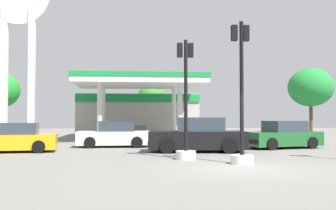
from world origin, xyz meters
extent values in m
plane|color=slate|center=(0.00, 0.00, 0.00)|extent=(90.00, 90.00, 0.00)
cube|color=#ADA89E|center=(-2.85, 21.85, 1.74)|extent=(9.66, 6.54, 3.48)
cube|color=#148C38|center=(-2.85, 18.53, 3.13)|extent=(9.66, 0.12, 0.60)
cube|color=white|center=(-2.85, 15.12, 4.00)|extent=(8.67, 6.32, 0.35)
cube|color=#148C38|center=(-2.85, 15.12, 4.32)|extent=(8.77, 6.42, 0.30)
cylinder|color=silver|center=(-5.45, 13.38, 1.91)|extent=(0.32, 0.32, 3.82)
cylinder|color=silver|center=(-0.24, 13.38, 1.91)|extent=(0.32, 0.32, 3.82)
cylinder|color=silver|center=(-5.45, 16.86, 1.91)|extent=(0.32, 0.32, 3.82)
cylinder|color=silver|center=(-0.24, 16.86, 1.91)|extent=(0.32, 0.32, 3.82)
cube|color=#4C4C51|center=(-2.85, 15.12, 0.55)|extent=(0.90, 0.60, 1.10)
cube|color=white|center=(-12.20, 16.04, 4.65)|extent=(0.40, 0.56, 9.31)
cube|color=white|center=(-10.34, 16.04, 4.65)|extent=(0.40, 0.56, 9.31)
cylinder|color=black|center=(-5.65, 9.00, 0.31)|extent=(0.61, 0.21, 0.61)
cylinder|color=black|center=(-5.64, 10.65, 0.31)|extent=(0.61, 0.21, 0.61)
cylinder|color=black|center=(-3.15, 8.99, 0.31)|extent=(0.61, 0.21, 0.61)
cylinder|color=black|center=(-3.14, 10.64, 0.31)|extent=(0.61, 0.21, 0.61)
cube|color=silver|center=(-4.39, 9.82, 0.51)|extent=(4.03, 1.70, 0.73)
cube|color=#2D3842|center=(-4.25, 9.82, 1.14)|extent=(1.92, 1.50, 0.61)
cube|color=black|center=(-6.37, 9.83, 0.40)|extent=(0.12, 1.60, 0.23)
cylinder|color=black|center=(3.58, 6.92, 0.31)|extent=(0.65, 0.37, 0.62)
cylinder|color=black|center=(3.15, 8.52, 0.31)|extent=(0.65, 0.37, 0.62)
cylinder|color=black|center=(6.01, 7.57, 0.31)|extent=(0.65, 0.37, 0.62)
cylinder|color=black|center=(5.58, 9.18, 0.31)|extent=(0.65, 0.37, 0.62)
cube|color=#1E5928|center=(4.58, 8.05, 0.51)|extent=(4.37, 2.70, 0.74)
cube|color=#2D3842|center=(4.72, 8.09, 1.15)|extent=(2.26, 1.96, 0.62)
cube|color=black|center=(2.66, 7.53, 0.41)|extent=(0.53, 1.59, 0.23)
cylinder|color=black|center=(-7.73, 6.36, 0.30)|extent=(0.61, 0.27, 0.59)
cylinder|color=black|center=(-7.90, 7.95, 0.30)|extent=(0.61, 0.27, 0.59)
cube|color=orange|center=(-9.01, 7.02, 0.49)|extent=(4.04, 2.05, 0.70)
cube|color=#2D3842|center=(-8.88, 7.04, 1.10)|extent=(2.00, 1.64, 0.59)
cylinder|color=black|center=(-1.84, 5.57, 0.35)|extent=(0.72, 0.31, 0.70)
cylinder|color=black|center=(-1.65, 7.44, 0.35)|extent=(0.72, 0.31, 0.70)
cylinder|color=black|center=(0.99, 5.28, 0.35)|extent=(0.72, 0.31, 0.70)
cylinder|color=black|center=(1.18, 7.14, 0.35)|extent=(0.72, 0.31, 0.70)
cube|color=black|center=(-0.33, 6.36, 0.58)|extent=(4.76, 2.38, 0.83)
cube|color=#2D3842|center=(-0.17, 6.34, 1.30)|extent=(2.35, 1.92, 0.70)
cube|color=black|center=(-2.57, 6.59, 0.46)|extent=(0.32, 1.83, 0.26)
cylinder|color=silver|center=(0.43, 1.33, 0.16)|extent=(0.82, 0.82, 0.32)
cylinder|color=black|center=(0.43, 1.33, 2.71)|extent=(0.14, 0.14, 4.79)
cube|color=black|center=(0.21, 1.49, 4.73)|extent=(0.21, 0.20, 0.57)
sphere|color=red|center=(0.21, 1.61, 4.91)|extent=(0.15, 0.15, 0.15)
sphere|color=#D89E0C|center=(0.21, 1.61, 4.73)|extent=(0.15, 0.15, 0.15)
sphere|color=green|center=(0.21, 1.61, 4.55)|extent=(0.15, 0.15, 0.15)
cube|color=black|center=(0.65, 1.49, 4.73)|extent=(0.21, 0.20, 0.57)
sphere|color=red|center=(0.65, 1.61, 4.91)|extent=(0.15, 0.15, 0.15)
sphere|color=#D89E0C|center=(0.65, 1.61, 4.73)|extent=(0.15, 0.15, 0.15)
sphere|color=green|center=(0.65, 1.61, 4.55)|extent=(0.15, 0.15, 0.15)
cylinder|color=silver|center=(-1.35, 3.06, 0.17)|extent=(0.79, 0.79, 0.34)
cylinder|color=black|center=(-1.35, 3.06, 2.54)|extent=(0.14, 0.14, 4.41)
cube|color=black|center=(-1.57, 3.22, 4.36)|extent=(0.21, 0.20, 0.57)
sphere|color=red|center=(-1.57, 3.34, 4.54)|extent=(0.15, 0.15, 0.15)
sphere|color=#D89E0C|center=(-1.57, 3.34, 4.36)|extent=(0.15, 0.15, 0.15)
sphere|color=green|center=(-1.57, 3.34, 4.18)|extent=(0.15, 0.15, 0.15)
cube|color=black|center=(-1.13, 3.22, 4.36)|extent=(0.21, 0.20, 0.57)
sphere|color=red|center=(-1.13, 3.34, 4.54)|extent=(0.15, 0.15, 0.15)
sphere|color=#D89E0C|center=(-1.13, 3.34, 4.36)|extent=(0.15, 0.15, 0.15)
sphere|color=green|center=(-1.13, 3.34, 4.18)|extent=(0.15, 0.15, 0.15)
cylinder|color=brown|center=(-1.27, 28.12, 1.23)|extent=(0.29, 0.29, 2.46)
ellipsoid|color=#30762A|center=(-1.27, 28.12, 3.54)|extent=(2.87, 2.87, 2.91)
cylinder|color=brown|center=(15.82, 28.41, 1.51)|extent=(0.36, 0.36, 3.02)
ellipsoid|color=#208134|center=(15.82, 28.41, 4.82)|extent=(4.80, 4.80, 4.10)
camera|label=1|loc=(-3.62, -12.68, 1.69)|focal=42.90mm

